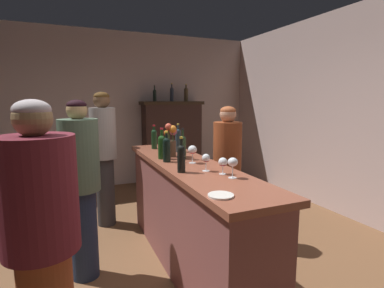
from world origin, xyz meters
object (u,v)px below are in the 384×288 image
(wine_bottle_chardonnay, at_px, (167,148))
(display_bottle_center, at_px, (186,94))
(wine_glass_mid, at_px, (192,150))
(wine_glass_rear, at_px, (223,163))
(wine_bottle_merlot, at_px, (178,139))
(flower_arrangement, at_px, (171,140))
(wine_bottle_rose, at_px, (154,138))
(display_bottle_midleft, at_px, (172,93))
(bar_counter, at_px, (188,215))
(patron_in_grey, at_px, (42,243))
(wine_glass_front, at_px, (206,159))
(patron_by_cabinet, at_px, (104,152))
(patron_redhead, at_px, (81,183))
(wine_bottle_riesling, at_px, (183,146))
(wine_bottle_pinot, at_px, (181,157))
(cheese_plate, at_px, (221,195))
(display_cabinet, at_px, (172,141))
(bartender, at_px, (227,169))
(display_bottle_left, at_px, (155,95))
(wine_bottle_syrah, at_px, (162,146))
(wine_glass_spare, at_px, (233,163))

(wine_bottle_chardonnay, xyz_separation_m, display_bottle_center, (1.29, 2.73, 0.57))
(wine_glass_mid, height_order, wine_glass_rear, wine_glass_mid)
(wine_bottle_merlot, bearing_deg, flower_arrangement, -126.05)
(wine_bottle_rose, xyz_separation_m, display_bottle_midleft, (0.91, 1.94, 0.57))
(bar_counter, distance_m, patron_in_grey, 1.53)
(wine_glass_front, bearing_deg, wine_bottle_rose, 93.80)
(wine_glass_mid, height_order, patron_by_cabinet, patron_by_cabinet)
(display_bottle_midleft, xyz_separation_m, patron_redhead, (-1.78, -2.67, -0.84))
(patron_redhead, bearing_deg, wine_bottle_riesling, -2.82)
(wine_bottle_pinot, xyz_separation_m, cheese_plate, (0.00, -0.67, -0.12))
(wine_bottle_chardonnay, bearing_deg, flower_arrangement, 62.71)
(display_cabinet, relative_size, display_bottle_center, 4.83)
(wine_bottle_merlot, distance_m, display_bottle_midleft, 2.43)
(display_bottle_midleft, bearing_deg, patron_in_grey, -118.29)
(patron_by_cabinet, bearing_deg, bartender, 40.83)
(wine_bottle_rose, relative_size, patron_redhead, 0.18)
(wine_bottle_riesling, bearing_deg, wine_glass_mid, -86.03)
(display_bottle_left, bearing_deg, cheese_plate, -100.10)
(wine_glass_front, xyz_separation_m, wine_glass_mid, (0.02, 0.33, 0.02))
(display_bottle_center, bearing_deg, wine_bottle_pinot, -112.53)
(wine_bottle_syrah, xyz_separation_m, patron_by_cabinet, (-0.45, 1.02, -0.20))
(wine_glass_spare, height_order, flower_arrangement, flower_arrangement)
(wine_glass_front, relative_size, wine_glass_rear, 1.08)
(bar_counter, bearing_deg, wine_bottle_syrah, 119.12)
(wine_bottle_syrah, height_order, wine_glass_spare, wine_bottle_syrah)
(wine_bottle_syrah, distance_m, wine_bottle_pinot, 0.60)
(wine_bottle_chardonnay, bearing_deg, bar_counter, -39.03)
(wine_glass_spare, xyz_separation_m, display_bottle_center, (1.02, 3.49, 0.58))
(wine_bottle_syrah, bearing_deg, wine_glass_mid, -57.13)
(flower_arrangement, distance_m, display_bottle_center, 2.80)
(bar_counter, distance_m, cheese_plate, 1.11)
(display_cabinet, distance_m, wine_glass_front, 3.33)
(cheese_plate, bearing_deg, patron_in_grey, 175.50)
(wine_glass_front, bearing_deg, wine_glass_spare, -71.88)
(wine_bottle_riesling, bearing_deg, wine_bottle_rose, 97.06)
(wine_bottle_merlot, bearing_deg, wine_glass_front, -96.51)
(wine_glass_spare, bearing_deg, wine_bottle_chardonnay, 109.79)
(wine_bottle_rose, height_order, wine_bottle_syrah, wine_bottle_syrah)
(bar_counter, distance_m, wine_glass_mid, 0.63)
(wine_bottle_pinot, bearing_deg, wine_glass_mid, 52.54)
(wine_bottle_syrah, height_order, patron_redhead, patron_redhead)
(wine_bottle_rose, distance_m, patron_in_grey, 2.15)
(wine_glass_rear, xyz_separation_m, display_bottle_left, (0.41, 3.36, 0.59))
(wine_bottle_rose, height_order, display_bottle_midleft, display_bottle_midleft)
(flower_arrangement, height_order, cheese_plate, flower_arrangement)
(wine_bottle_riesling, relative_size, patron_in_grey, 0.19)
(wine_glass_front, height_order, display_bottle_center, display_bottle_center)
(wine_glass_rear, bearing_deg, wine_bottle_pinot, 146.03)
(display_cabinet, xyz_separation_m, wine_glass_front, (-0.82, -3.21, 0.30))
(wine_bottle_pinot, xyz_separation_m, wine_glass_mid, (0.22, 0.29, -0.01))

